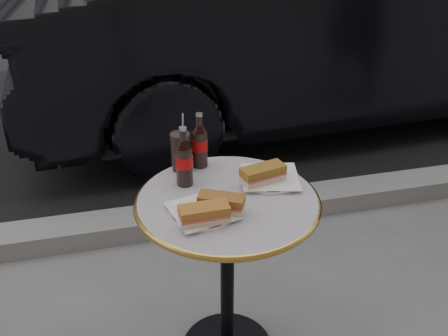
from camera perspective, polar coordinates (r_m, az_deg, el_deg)
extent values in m
cube|color=black|center=(6.57, -10.73, 14.19)|extent=(40.00, 8.00, 0.00)
cube|color=gray|center=(2.77, -4.23, -5.67)|extent=(40.00, 0.20, 0.12)
cylinder|color=white|center=(1.58, -2.48, -5.09)|extent=(0.21, 0.21, 0.01)
cylinder|color=white|center=(1.77, 5.28, -1.21)|extent=(0.27, 0.27, 0.01)
cube|color=#B46E2D|center=(1.51, -2.29, -5.35)|extent=(0.15, 0.07, 0.05)
cube|color=#995B26|center=(1.57, -0.30, -4.07)|extent=(0.16, 0.12, 0.05)
cube|color=olive|center=(1.73, 4.46, -0.74)|extent=(0.17, 0.11, 0.05)
cylinder|color=black|center=(1.80, -4.97, 1.89)|extent=(0.09, 0.09, 0.15)
imported|color=black|center=(4.01, 11.28, 15.84)|extent=(1.86, 4.64, 1.50)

